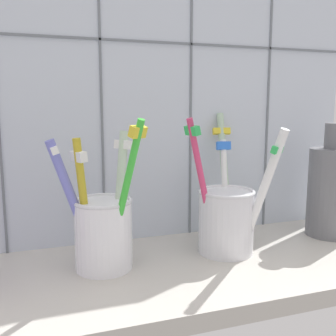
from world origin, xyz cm
name	(u,v)px	position (x,y,z in cm)	size (l,w,h in cm)	color
counter_slab	(174,274)	(0.00, 0.00, 1.00)	(64.00, 22.00, 2.00)	#BCB7AD
tile_wall_back	(146,95)	(0.00, 12.00, 22.50)	(64.00, 2.20, 45.00)	silver
toothbrush_cup_left	(103,228)	(-8.03, 2.11, 6.97)	(10.18, 9.67, 17.79)	white
toothbrush_cup_right	(227,215)	(8.12, 2.31, 6.89)	(11.16, 15.44, 17.98)	silver
ceramic_vase	(331,190)	(25.68, 3.44, 8.85)	(6.68, 6.68, 16.54)	slate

